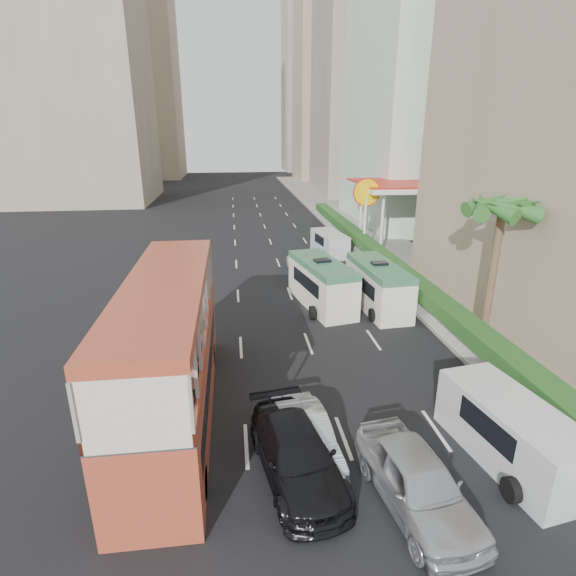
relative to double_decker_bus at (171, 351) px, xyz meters
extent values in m
plane|color=black|center=(6.00, 0.00, -2.53)|extent=(200.00, 200.00, 0.00)
cube|color=#B7452D|center=(0.00, 0.00, 0.00)|extent=(2.50, 11.00, 5.06)
imported|color=#B4B6BB|center=(4.25, -2.58, -2.53)|extent=(1.90, 4.12, 1.31)
imported|color=#B4B6BB|center=(6.83, -4.99, -2.53)|extent=(2.55, 4.94, 1.61)
imported|color=black|center=(3.82, -3.45, -2.53)|extent=(2.83, 5.25, 1.44)
imported|color=silver|center=(7.23, 16.25, -2.53)|extent=(2.23, 4.39, 1.19)
cube|color=silver|center=(7.16, 9.84, -1.22)|extent=(3.11, 6.18, 2.62)
cube|color=silver|center=(10.26, 9.11, -1.25)|extent=(2.32, 5.89, 2.56)
cube|color=silver|center=(10.34, -3.60, -1.56)|extent=(2.68, 5.09, 1.94)
cube|color=silver|center=(10.04, 21.06, -1.63)|extent=(2.45, 4.70, 1.79)
cube|color=#99968C|center=(15.00, 25.00, -2.44)|extent=(6.00, 120.00, 0.18)
cube|color=silver|center=(12.20, 14.00, -1.85)|extent=(0.30, 44.00, 1.00)
cube|color=#2D6626|center=(12.20, 14.00, -1.00)|extent=(1.10, 44.00, 0.70)
cylinder|color=brown|center=(13.80, 4.00, 0.85)|extent=(0.36, 0.36, 6.40)
cube|color=silver|center=(16.00, 23.00, 0.22)|extent=(6.50, 8.00, 5.50)
cube|color=tan|center=(24.00, 58.00, 22.47)|extent=(16.00, 16.00, 50.00)
cube|color=tan|center=(23.00, 82.00, 19.47)|extent=(14.00, 14.00, 44.00)
cube|color=tan|center=(23.00, 104.00, 17.47)|extent=(14.00, 14.00, 40.00)
cube|color=tan|center=(-16.00, 90.00, 20.47)|extent=(16.00, 16.00, 46.00)
camera|label=1|loc=(2.26, -14.01, 7.03)|focal=28.00mm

